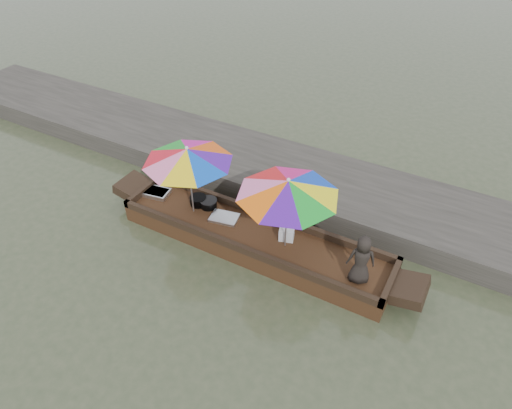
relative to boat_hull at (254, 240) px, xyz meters
The scene contains 11 objects.
water 0.17m from the boat_hull, ahead, with size 80.00×80.00×0.00m, color #384229.
dock 2.20m from the boat_hull, 90.00° to the left, with size 22.00×2.20×0.50m, color #2D2B26.
boat_hull is the anchor object (origin of this frame).
cooking_pot 1.51m from the boat_hull, behind, with size 0.35×0.35×0.18m, color black.
tray_crayfish 2.47m from the boat_hull, behind, with size 0.56×0.39×0.09m, color silver.
tray_scallop 0.76m from the boat_hull, behind, with size 0.56×0.39×0.06m, color silver.
charcoal_grill 1.28m from the boat_hull, 167.48° to the left, with size 0.34×0.34×0.16m, color black.
supply_bag 0.72m from the boat_hull, 15.34° to the left, with size 0.28×0.22×0.26m, color silver.
vendor 2.28m from the boat_hull, ahead, with size 0.49×0.32×0.99m, color black.
umbrella_bow 1.71m from the boat_hull, behind, with size 1.76×1.76×1.55m, color #4D14A5, non-canonical shape.
umbrella_stern 1.17m from the boat_hull, ahead, with size 1.84×1.84×1.55m, color yellow, non-canonical shape.
Camera 1 is at (3.24, -5.74, 6.35)m, focal length 32.00 mm.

